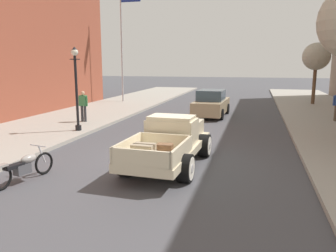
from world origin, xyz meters
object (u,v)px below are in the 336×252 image
object	(u,v)px
street_lamp_near	(76,83)
street_tree_third	(316,57)
pedestrian_sidewalk_left	(83,104)
flagpole	(124,31)
hotrod_truck_cream	(171,141)
car_background_tan	(211,104)
motorcycle_parked	(24,167)

from	to	relation	value
street_lamp_near	street_tree_third	distance (m)	18.76
street_tree_third	pedestrian_sidewalk_left	bearing A→B (deg)	-138.29
flagpole	street_tree_third	world-z (taller)	flagpole
street_lamp_near	street_tree_third	xyz separation A→B (m)	(12.33, 14.08, 1.34)
hotrod_truck_cream	street_lamp_near	xyz separation A→B (m)	(-5.40, 3.48, 1.63)
flagpole	hotrod_truck_cream	bearing A→B (deg)	-63.12
pedestrian_sidewalk_left	flagpole	size ratio (longest dim) A/B	0.18
car_background_tan	street_lamp_near	distance (m)	8.83
motorcycle_parked	street_tree_third	distance (m)	23.10
hotrod_truck_cream	motorcycle_parked	xyz separation A→B (m)	(-3.52, -2.77, -0.31)
motorcycle_parked	street_tree_third	bearing A→B (deg)	62.79
car_background_tan	street_tree_third	size ratio (longest dim) A/B	0.94
hotrod_truck_cream	motorcycle_parked	world-z (taller)	hotrod_truck_cream
street_lamp_near	street_tree_third	size ratio (longest dim) A/B	0.83
pedestrian_sidewalk_left	street_tree_third	size ratio (longest dim) A/B	0.35
motorcycle_parked	flagpole	xyz separation A→B (m)	(-4.34, 18.29, 5.33)
car_background_tan	street_lamp_near	xyz separation A→B (m)	(-5.36, -6.83, 1.62)
hotrod_truck_cream	pedestrian_sidewalk_left	world-z (taller)	pedestrian_sidewalk_left
street_lamp_near	hotrod_truck_cream	bearing A→B (deg)	-32.85
hotrod_truck_cream	pedestrian_sidewalk_left	xyz separation A→B (m)	(-6.34, 5.73, 0.33)
hotrod_truck_cream	street_lamp_near	distance (m)	6.63
hotrod_truck_cream	pedestrian_sidewalk_left	distance (m)	8.55
motorcycle_parked	street_lamp_near	xyz separation A→B (m)	(-1.88, 6.26, 1.94)
hotrod_truck_cream	flagpole	world-z (taller)	flagpole
street_tree_third	motorcycle_parked	bearing A→B (deg)	-117.21
hotrod_truck_cream	flagpole	distance (m)	18.10
hotrod_truck_cream	car_background_tan	distance (m)	10.31
hotrod_truck_cream	street_tree_third	distance (m)	19.11
hotrod_truck_cream	street_tree_third	size ratio (longest dim) A/B	1.07
flagpole	pedestrian_sidewalk_left	bearing A→B (deg)	-81.16
street_lamp_near	street_tree_third	bearing A→B (deg)	48.77
motorcycle_parked	pedestrian_sidewalk_left	distance (m)	8.98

